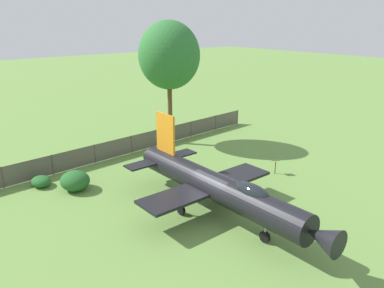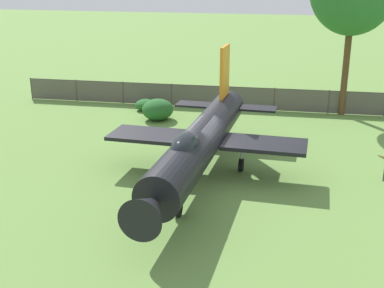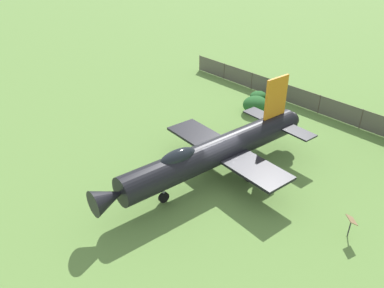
% 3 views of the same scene
% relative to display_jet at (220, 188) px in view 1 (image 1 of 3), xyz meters
% --- Properties ---
extents(ground_plane, '(200.00, 200.00, 0.00)m').
position_rel_display_jet_xyz_m(ground_plane, '(-0.36, -0.00, -1.80)').
color(ground_plane, '#668E42').
extents(display_jet, '(14.25, 8.61, 5.07)m').
position_rel_display_jet_xyz_m(display_jet, '(0.00, 0.00, 0.00)').
color(display_jet, black).
rests_on(display_jet, ground_plane).
extents(shade_tree, '(5.47, 5.14, 10.66)m').
position_rel_display_jet_xyz_m(shade_tree, '(-12.79, 5.96, 5.95)').
color(shade_tree, brown).
rests_on(shade_tree, ground_plane).
extents(perimeter_fence, '(2.12, 30.59, 1.51)m').
position_rel_display_jet_xyz_m(perimeter_fence, '(-12.44, 0.05, -0.99)').
color(perimeter_fence, '#4C4238').
rests_on(perimeter_fence, ground_plane).
extents(shrub_near_fence, '(2.03, 1.87, 1.27)m').
position_rel_display_jet_xyz_m(shrub_near_fence, '(-8.61, -4.83, -1.16)').
color(shrub_near_fence, '#235B26').
rests_on(shrub_near_fence, ground_plane).
extents(shrub_by_tree, '(1.48, 1.22, 0.69)m').
position_rel_display_jet_xyz_m(shrub_by_tree, '(-10.61, -6.40, -1.45)').
color(shrub_by_tree, '#235B26').
rests_on(shrub_by_tree, ground_plane).
extents(info_plaque, '(0.67, 0.72, 1.14)m').
position_rel_display_jet_xyz_m(info_plaque, '(-2.07, 7.51, -0.94)').
color(info_plaque, '#333333').
rests_on(info_plaque, ground_plane).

